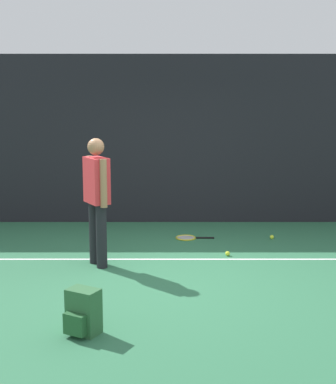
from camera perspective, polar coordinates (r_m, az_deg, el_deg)
ground_plane at (r=7.03m, az=-0.00°, el=-8.63°), size 12.00×12.00×0.00m
back_fence at (r=9.69m, az=0.02°, el=5.43°), size 10.00×0.10×2.94m
court_line at (r=7.68m, az=0.00°, el=-6.98°), size 9.00×0.05×0.00m
tennis_player at (r=7.26m, az=-7.31°, el=-0.22°), size 0.39×0.47×1.70m
tennis_racket at (r=8.76m, az=2.11°, el=-4.76°), size 0.62×0.33×0.03m
backpack at (r=5.40m, az=-8.77°, el=-12.27°), size 0.36×0.37×0.44m
tennis_ball_near_player at (r=8.87m, az=10.79°, el=-4.61°), size 0.07×0.07×0.07m
tennis_ball_by_fence at (r=7.88m, az=6.27°, el=-6.37°), size 0.07×0.07×0.07m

